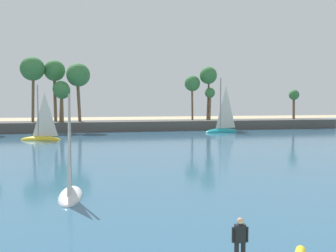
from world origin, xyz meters
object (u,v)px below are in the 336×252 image
object	(u,v)px
person_at_waterline	(240,241)
sailboat_near_shore	(70,188)
sailboat_toward_headland	(41,135)
sailboat_far_left	(223,127)

from	to	relation	value
person_at_waterline	sailboat_near_shore	world-z (taller)	sailboat_near_shore
sailboat_toward_headland	sailboat_far_left	xyz separation A→B (m)	(29.45, 7.36, 0.17)
sailboat_near_shore	sailboat_far_left	bearing A→B (deg)	58.93
person_at_waterline	sailboat_far_left	xyz separation A→B (m)	(18.50, 50.30, 0.08)
sailboat_far_left	sailboat_near_shore	bearing A→B (deg)	-121.07
sailboat_far_left	sailboat_toward_headland	bearing A→B (deg)	-165.97
sailboat_near_shore	sailboat_far_left	size ratio (longest dim) A/B	0.61
sailboat_near_shore	sailboat_toward_headland	bearing A→B (deg)	99.04
person_at_waterline	sailboat_near_shore	bearing A→B (deg)	119.55
person_at_waterline	sailboat_toward_headland	size ratio (longest dim) A/B	0.20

